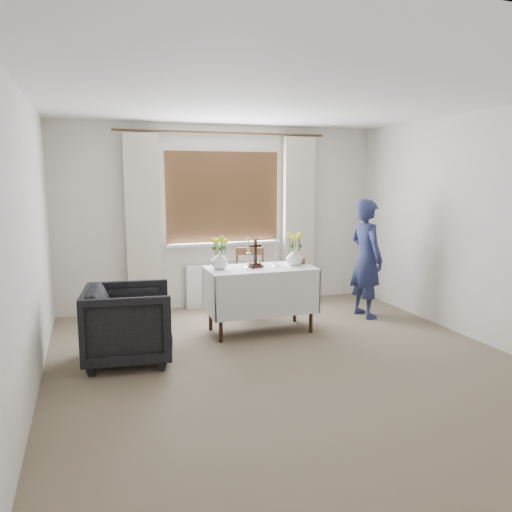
{
  "coord_description": "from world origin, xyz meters",
  "views": [
    {
      "loc": [
        -1.77,
        -4.22,
        1.8
      ],
      "look_at": [
        -0.04,
        0.93,
        0.93
      ],
      "focal_mm": 35.0,
      "sensor_mm": 36.0,
      "label": 1
    }
  ],
  "objects_px": {
    "altar_table": "(260,300)",
    "flower_vase_right": "(294,257)",
    "wooden_chair": "(250,282)",
    "person": "(366,258)",
    "flower_vase_left": "(220,260)",
    "wooden_cross": "(255,253)",
    "armchair": "(129,324)"
  },
  "relations": [
    {
      "from": "altar_table",
      "to": "flower_vase_right",
      "type": "distance_m",
      "value": 0.65
    },
    {
      "from": "armchair",
      "to": "flower_vase_right",
      "type": "distance_m",
      "value": 2.08
    },
    {
      "from": "wooden_chair",
      "to": "person",
      "type": "xyz_separation_m",
      "value": [
        1.39,
        -0.56,
        0.32
      ]
    },
    {
      "from": "flower_vase_right",
      "to": "wooden_chair",
      "type": "bearing_deg",
      "value": 113.22
    },
    {
      "from": "altar_table",
      "to": "flower_vase_right",
      "type": "xyz_separation_m",
      "value": [
        0.43,
        0.01,
        0.48
      ]
    },
    {
      "from": "altar_table",
      "to": "armchair",
      "type": "distance_m",
      "value": 1.61
    },
    {
      "from": "person",
      "to": "flower_vase_right",
      "type": "distance_m",
      "value": 1.09
    },
    {
      "from": "wooden_chair",
      "to": "person",
      "type": "relative_size",
      "value": 0.57
    },
    {
      "from": "altar_table",
      "to": "wooden_chair",
      "type": "xyz_separation_m",
      "value": [
        0.11,
        0.74,
        0.06
      ]
    },
    {
      "from": "armchair",
      "to": "wooden_cross",
      "type": "relative_size",
      "value": 2.49
    },
    {
      "from": "wooden_cross",
      "to": "altar_table",
      "type": "bearing_deg",
      "value": -33.44
    },
    {
      "from": "person",
      "to": "wooden_cross",
      "type": "xyz_separation_m",
      "value": [
        -1.56,
        -0.16,
        0.17
      ]
    },
    {
      "from": "armchair",
      "to": "person",
      "type": "xyz_separation_m",
      "value": [
        3.04,
        0.68,
        0.38
      ]
    },
    {
      "from": "wooden_cross",
      "to": "armchair",
      "type": "bearing_deg",
      "value": -171.63
    },
    {
      "from": "wooden_chair",
      "to": "person",
      "type": "height_order",
      "value": "person"
    },
    {
      "from": "flower_vase_left",
      "to": "wooden_chair",
      "type": "bearing_deg",
      "value": 49.63
    },
    {
      "from": "wooden_chair",
      "to": "flower_vase_left",
      "type": "xyz_separation_m",
      "value": [
        -0.58,
        -0.68,
        0.43
      ]
    },
    {
      "from": "flower_vase_left",
      "to": "flower_vase_right",
      "type": "height_order",
      "value": "flower_vase_left"
    },
    {
      "from": "armchair",
      "to": "wooden_cross",
      "type": "xyz_separation_m",
      "value": [
        1.48,
        0.52,
        0.55
      ]
    },
    {
      "from": "armchair",
      "to": "flower_vase_right",
      "type": "bearing_deg",
      "value": -69.17
    },
    {
      "from": "person",
      "to": "flower_vase_left",
      "type": "xyz_separation_m",
      "value": [
        -1.97,
        -0.12,
        0.1
      ]
    },
    {
      "from": "altar_table",
      "to": "wooden_cross",
      "type": "height_order",
      "value": "wooden_cross"
    },
    {
      "from": "wooden_cross",
      "to": "flower_vase_right",
      "type": "distance_m",
      "value": 0.49
    },
    {
      "from": "person",
      "to": "flower_vase_left",
      "type": "relative_size",
      "value": 7.39
    },
    {
      "from": "wooden_cross",
      "to": "flower_vase_right",
      "type": "xyz_separation_m",
      "value": [
        0.48,
        -0.01,
        -0.07
      ]
    },
    {
      "from": "wooden_cross",
      "to": "flower_vase_right",
      "type": "bearing_deg",
      "value": -12.71
    },
    {
      "from": "wooden_cross",
      "to": "flower_vase_left",
      "type": "xyz_separation_m",
      "value": [
        -0.42,
        0.04,
        -0.06
      ]
    },
    {
      "from": "wooden_chair",
      "to": "wooden_cross",
      "type": "height_order",
      "value": "wooden_cross"
    },
    {
      "from": "person",
      "to": "wooden_cross",
      "type": "distance_m",
      "value": 1.57
    },
    {
      "from": "wooden_chair",
      "to": "wooden_cross",
      "type": "xyz_separation_m",
      "value": [
        -0.17,
        -0.72,
        0.49
      ]
    },
    {
      "from": "wooden_cross",
      "to": "person",
      "type": "bearing_deg",
      "value": -5.04
    },
    {
      "from": "altar_table",
      "to": "wooden_chair",
      "type": "relative_size",
      "value": 1.42
    }
  ]
}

